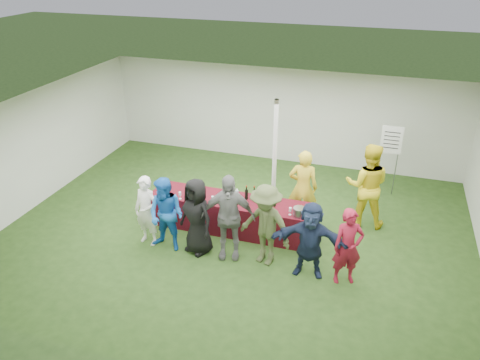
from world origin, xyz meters
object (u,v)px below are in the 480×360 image
(customer_3, at_px, (228,217))
(customer_1, at_px, (166,215))
(customer_2, at_px, (197,216))
(serving_table, at_px, (231,214))
(dump_bucket, at_px, (299,212))
(customer_0, at_px, (147,211))
(customer_6, at_px, (348,247))
(customer_4, at_px, (266,225))
(staff_back, at_px, (367,185))
(wine_list_sign, at_px, (391,145))
(staff_pourer, at_px, (303,188))
(customer_5, at_px, (310,240))

(customer_3, bearing_deg, customer_1, 172.49)
(customer_2, relative_size, customer_3, 0.90)
(serving_table, bearing_deg, dump_bucket, -8.18)
(customer_0, height_order, customer_6, customer_0)
(customer_1, xyz_separation_m, customer_4, (2.03, 0.15, 0.05))
(serving_table, xyz_separation_m, customer_1, (-1.01, -1.09, 0.42))
(dump_bucket, relative_size, staff_back, 0.13)
(customer_1, bearing_deg, customer_2, 17.14)
(customer_4, xyz_separation_m, customer_6, (1.58, -0.11, -0.09))
(staff_back, height_order, customer_3, staff_back)
(staff_back, bearing_deg, customer_6, 82.19)
(wine_list_sign, xyz_separation_m, staff_back, (-0.40, -1.65, -0.35))
(staff_pourer, height_order, customer_0, staff_pourer)
(customer_0, bearing_deg, customer_6, 9.82)
(dump_bucket, distance_m, customer_4, 0.89)
(customer_0, relative_size, customer_6, 1.00)
(staff_back, xyz_separation_m, customer_1, (-3.76, -2.23, -0.17))
(staff_pourer, relative_size, customer_5, 1.15)
(customer_2, height_order, customer_6, customer_2)
(customer_0, xyz_separation_m, customer_4, (2.52, 0.08, 0.09))
(dump_bucket, distance_m, staff_back, 1.83)
(staff_back, distance_m, customer_1, 4.38)
(customer_0, bearing_deg, customer_5, 9.96)
(serving_table, relative_size, wine_list_sign, 2.00)
(customer_4, height_order, customer_6, customer_4)
(staff_back, height_order, customer_1, staff_back)
(customer_6, bearing_deg, staff_back, 62.95)
(wine_list_sign, bearing_deg, customer_4, -119.81)
(dump_bucket, distance_m, staff_pourer, 0.99)
(customer_6, bearing_deg, customer_2, 155.65)
(customer_1, relative_size, customer_6, 1.05)
(dump_bucket, relative_size, wine_list_sign, 0.14)
(wine_list_sign, relative_size, customer_6, 1.18)
(customer_4, bearing_deg, serving_table, 155.54)
(customer_1, xyz_separation_m, customer_5, (2.91, 0.06, -0.03))
(serving_table, xyz_separation_m, staff_pourer, (1.41, 0.77, 0.51))
(dump_bucket, xyz_separation_m, customer_5, (0.37, -0.82, -0.07))
(customer_1, distance_m, customer_2, 0.63)
(customer_0, bearing_deg, customer_1, 1.93)
(wine_list_sign, bearing_deg, customer_0, -140.68)
(customer_2, bearing_deg, wine_list_sign, 71.17)
(customer_5, bearing_deg, customer_1, 177.11)
(customer_0, bearing_deg, customer_2, 12.30)
(staff_back, bearing_deg, customer_0, 23.14)
(staff_back, xyz_separation_m, customer_2, (-3.14, -2.12, -0.15))
(customer_3, xyz_separation_m, customer_4, (0.76, 0.02, -0.06))
(dump_bucket, bearing_deg, staff_pourer, 96.81)
(customer_3, xyz_separation_m, customer_5, (1.64, -0.08, -0.14))
(customer_4, bearing_deg, customer_1, -157.42)
(staff_back, bearing_deg, wine_list_sign, -107.51)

